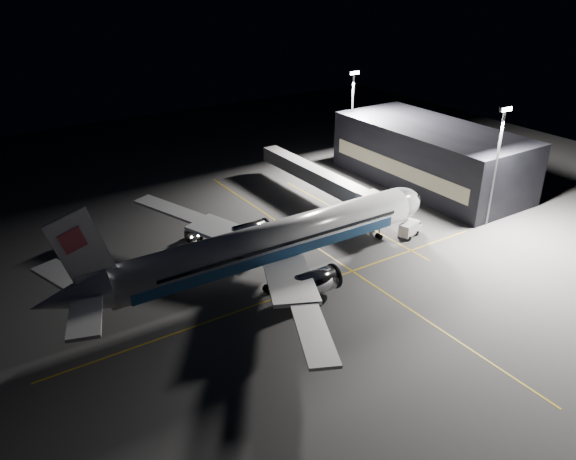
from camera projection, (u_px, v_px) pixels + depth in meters
The scene contains 14 objects.
ground at pixel (274, 273), 82.95m from camera, with size 200.00×200.00×0.00m, color #4C4C4F.
guide_line_main at pixel (328, 255), 87.87m from camera, with size 0.25×80.00×0.01m, color gold.
guide_line_cross at pixel (297, 291), 78.42m from camera, with size 70.00×0.25×0.01m, color gold.
guide_line_side at pixel (348, 216), 101.32m from camera, with size 0.25×40.00×0.01m, color gold.
airliner at pixel (267, 243), 80.17m from camera, with size 61.48×54.22×16.64m.
terminal at pixel (430, 155), 113.55m from camera, with size 18.12×40.00×12.00m.
jet_bridge at pixel (322, 179), 105.40m from camera, with size 3.60×34.40×6.30m.
floodlight_mast_north at pixel (352, 110), 121.38m from camera, with size 2.40×0.68×20.70m.
floodlight_mast_south at pixel (497, 157), 92.74m from camera, with size 2.40×0.67×20.70m.
service_truck at pixel (410, 228), 93.61m from camera, with size 5.21×3.31×2.49m.
baggage_tug at pixel (193, 234), 92.63m from camera, with size 2.88×2.42×1.92m.
safety_cone_a at pixel (227, 270), 83.03m from camera, with size 0.38×0.38×0.56m, color #F0560A.
safety_cone_b at pixel (256, 261), 85.46m from camera, with size 0.40×0.40×0.59m, color #F0560A.
safety_cone_c at pixel (260, 255), 87.48m from camera, with size 0.34×0.34×0.52m, color #F0560A.
Camera 1 is at (-37.62, -61.36, 41.76)m, focal length 35.00 mm.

